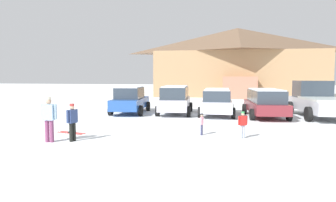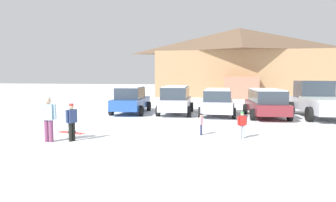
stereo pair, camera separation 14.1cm
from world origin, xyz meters
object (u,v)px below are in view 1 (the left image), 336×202
at_px(parked_blue_hatchback, 130,100).
at_px(skier_adult_in_blue_parka, 49,117).
at_px(ski_lodge, 237,62).
at_px(pair_of_skis, 71,133).
at_px(parked_white_suv, 217,101).
at_px(skier_child_in_pink_snowsuit, 202,123).
at_px(pickup_truck, 317,100).
at_px(skier_child_in_red_jacket, 243,123).
at_px(parked_maroon_van, 265,102).
at_px(parked_silver_wagon, 175,99).
at_px(skier_teen_in_navy_coat, 72,120).

relative_size(parked_blue_hatchback, skier_adult_in_blue_parka, 2.75).
bearing_deg(ski_lodge, pair_of_skis, -105.30).
relative_size(ski_lodge, parked_white_suv, 4.28).
relative_size(ski_lodge, skier_adult_in_blue_parka, 12.23).
distance_m(ski_lodge, skier_adult_in_blue_parka, 30.06).
xyz_separation_m(parked_white_suv, skier_child_in_pink_snowsuit, (-0.34, -6.59, -0.38)).
height_order(ski_lodge, pickup_truck, ski_lodge).
distance_m(parked_white_suv, skier_child_in_red_jacket, 7.06).
relative_size(pickup_truck, skier_child_in_red_jacket, 5.46).
xyz_separation_m(ski_lodge, parked_maroon_van, (1.23, -20.27, -3.36)).
distance_m(parked_silver_wagon, skier_adult_in_blue_parka, 9.65).
relative_size(parked_maroon_van, skier_child_in_pink_snowsuit, 5.33).
xyz_separation_m(skier_child_in_pink_snowsuit, skier_adult_in_blue_parka, (-5.35, -2.48, 0.44)).
xyz_separation_m(skier_child_in_pink_snowsuit, skier_teen_in_navy_coat, (-4.59, -2.18, 0.29)).
distance_m(ski_lodge, parked_silver_wagon, 20.53).
xyz_separation_m(parked_maroon_van, skier_child_in_pink_snowsuit, (-3.18, -6.21, -0.40)).
distance_m(pickup_truck, pair_of_skis, 13.96).
height_order(skier_adult_in_blue_parka, skier_child_in_red_jacket, skier_adult_in_blue_parka).
height_order(pickup_truck, skier_child_in_pink_snowsuit, pickup_truck).
xyz_separation_m(parked_maroon_van, pair_of_skis, (-8.67, -6.92, -0.88)).
bearing_deg(pair_of_skis, skier_adult_in_blue_parka, -85.73).
bearing_deg(skier_adult_in_blue_parka, ski_lodge, 75.84).
height_order(skier_adult_in_blue_parka, pair_of_skis, skier_adult_in_blue_parka).
relative_size(parked_blue_hatchback, skier_child_in_red_jacket, 4.38).
xyz_separation_m(parked_maroon_van, skier_adult_in_blue_parka, (-8.53, -8.69, 0.04)).
relative_size(parked_maroon_van, skier_teen_in_navy_coat, 3.38).
xyz_separation_m(parked_maroon_van, skier_teen_in_navy_coat, (-7.78, -8.39, -0.11)).
xyz_separation_m(skier_teen_in_navy_coat, pair_of_skis, (-0.89, 1.47, -0.77)).
distance_m(parked_maroon_van, skier_teen_in_navy_coat, 11.44).
distance_m(parked_maroon_van, skier_adult_in_blue_parka, 12.18).
bearing_deg(parked_white_suv, pair_of_skis, -128.57).
bearing_deg(skier_adult_in_blue_parka, skier_teen_in_navy_coat, 21.95).
relative_size(parked_maroon_van, skier_child_in_red_jacket, 4.54).
bearing_deg(pair_of_skis, skier_child_in_red_jacket, 2.89).
height_order(ski_lodge, parked_maroon_van, ski_lodge).
xyz_separation_m(skier_teen_in_navy_coat, skier_adult_in_blue_parka, (-0.76, -0.31, 0.15)).
bearing_deg(skier_child_in_pink_snowsuit, skier_child_in_red_jacket, -12.17).
relative_size(parked_white_suv, pair_of_skis, 3.53).
xyz_separation_m(parked_white_suv, parked_maroon_van, (2.84, -0.38, 0.01)).
height_order(parked_maroon_van, pickup_truck, pickup_truck).
height_order(parked_silver_wagon, pair_of_skis, parked_silver_wagon).
bearing_deg(parked_blue_hatchback, parked_silver_wagon, 4.41).
height_order(skier_teen_in_navy_coat, skier_child_in_red_jacket, skier_teen_in_navy_coat).
relative_size(skier_teen_in_navy_coat, pair_of_skis, 1.04).
bearing_deg(skier_child_in_red_jacket, skier_teen_in_navy_coat, -163.63).
bearing_deg(skier_child_in_pink_snowsuit, pair_of_skis, -172.63).
height_order(parked_blue_hatchback, pickup_truck, pickup_truck).
relative_size(parked_blue_hatchback, parked_white_suv, 0.96).
xyz_separation_m(pickup_truck, skier_child_in_red_jacket, (-4.57, -7.23, -0.40)).
distance_m(parked_blue_hatchback, parked_maroon_van, 8.48).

